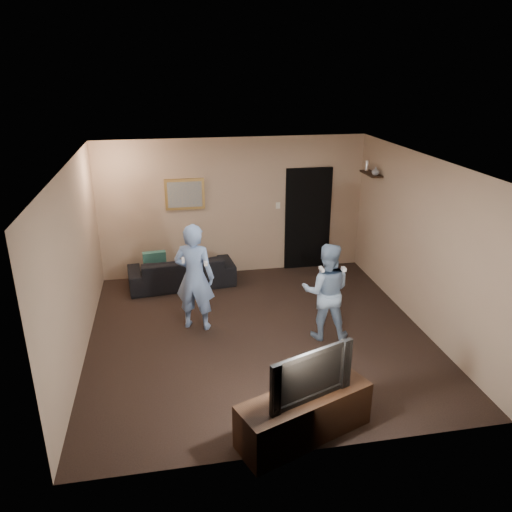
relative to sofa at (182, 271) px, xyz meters
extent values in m
plane|color=black|center=(1.05, -2.02, -0.28)|extent=(5.00, 5.00, 0.00)
cube|color=silver|center=(1.05, -2.02, 2.32)|extent=(5.00, 5.00, 0.04)
cube|color=tan|center=(1.05, 0.48, 1.02)|extent=(5.00, 0.04, 2.60)
cube|color=tan|center=(1.05, -4.52, 1.02)|extent=(5.00, 0.04, 2.60)
cube|color=tan|center=(-1.45, -2.02, 1.02)|extent=(0.04, 5.00, 2.60)
cube|color=tan|center=(3.55, -2.02, 1.02)|extent=(0.04, 5.00, 2.60)
imported|color=black|center=(0.00, 0.00, 0.00)|extent=(1.97, 0.92, 0.56)
cube|color=#184942|center=(-0.47, 0.00, 0.20)|extent=(0.42, 0.17, 0.41)
cube|color=olive|center=(0.15, 0.46, 1.32)|extent=(0.72, 0.05, 0.57)
cube|color=slate|center=(0.15, 0.43, 1.32)|extent=(0.62, 0.01, 0.47)
cube|color=black|center=(2.50, 0.45, 0.72)|extent=(0.90, 0.06, 2.00)
cube|color=silver|center=(1.90, 0.46, 1.02)|extent=(0.08, 0.02, 0.12)
cube|color=black|center=(3.44, -0.22, 1.71)|extent=(0.20, 0.60, 0.03)
imported|color=#9E9EA3|center=(3.44, -0.40, 1.80)|extent=(0.14, 0.14, 0.14)
cylinder|color=silver|center=(3.44, 0.00, 1.82)|extent=(0.06, 0.06, 0.18)
cube|color=black|center=(1.13, -4.26, -0.03)|extent=(1.59, 1.00, 0.54)
imported|color=black|center=(1.13, -4.26, 0.54)|extent=(1.00, 0.49, 0.59)
imported|color=#7798CF|center=(0.15, -1.62, 0.56)|extent=(0.71, 0.59, 1.67)
cube|color=white|center=(-0.01, -1.84, 0.93)|extent=(0.04, 0.14, 0.04)
cube|color=white|center=(0.31, -1.84, 0.86)|extent=(0.05, 0.09, 0.05)
imported|color=#829DBD|center=(2.00, -2.26, 0.46)|extent=(0.84, 0.74, 1.47)
cube|color=white|center=(1.84, -2.48, 0.91)|extent=(0.04, 0.14, 0.04)
cube|color=white|center=(2.16, -2.48, 0.89)|extent=(0.05, 0.09, 0.05)
camera|label=1|loc=(-0.19, -8.52, 3.54)|focal=35.00mm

